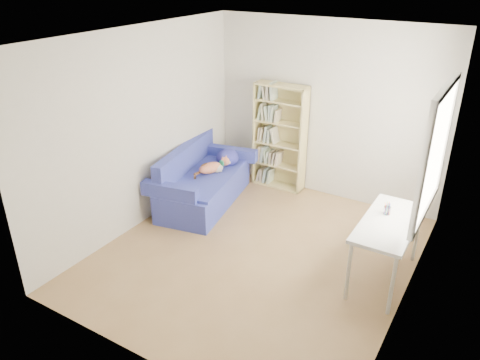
# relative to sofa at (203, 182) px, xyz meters

# --- Properties ---
(ground) EXTENTS (4.00, 4.00, 0.00)m
(ground) POSITION_rel_sofa_xyz_m (1.36, -0.79, -0.32)
(ground) COLOR olive
(ground) RESTS_ON ground
(room_shell) EXTENTS (3.54, 4.04, 2.62)m
(room_shell) POSITION_rel_sofa_xyz_m (1.46, -0.76, 1.32)
(room_shell) COLOR silver
(room_shell) RESTS_ON ground
(sofa) EXTENTS (1.12, 1.85, 0.84)m
(sofa) POSITION_rel_sofa_xyz_m (0.00, 0.00, 0.00)
(sofa) COLOR navy
(sofa) RESTS_ON ground
(bookshelf) EXTENTS (0.82, 0.26, 1.65)m
(bookshelf) POSITION_rel_sofa_xyz_m (0.71, 1.07, 0.44)
(bookshelf) COLOR #D3BF72
(bookshelf) RESTS_ON ground
(desk) EXTENTS (0.55, 1.20, 0.75)m
(desk) POSITION_rel_sofa_xyz_m (2.82, -0.49, 0.36)
(desk) COLOR silver
(desk) RESTS_ON ground
(pen_cup) EXTENTS (0.08, 0.08, 0.15)m
(pen_cup) POSITION_rel_sofa_xyz_m (2.74, -0.35, 0.48)
(pen_cup) COLOR white
(pen_cup) RESTS_ON desk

